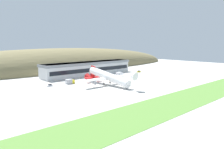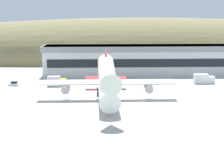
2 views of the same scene
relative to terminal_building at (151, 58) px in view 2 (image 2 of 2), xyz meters
The scene contains 10 objects.
ground_plane 54.50m from the terminal_building, 101.09° to the right, with size 422.23×422.23×0.00m, color #B7B5AF.
hill_backdrop 54.41m from the terminal_building, 85.52° to the left, with size 332.98×68.93×44.04m, color olive.
terminal_building is the anchor object (origin of this frame).
cargo_airplane 50.38m from the terminal_building, 112.18° to the right, with size 37.77×47.66×11.98m.
service_car_0 24.91m from the terminal_building, 93.83° to the right, with size 4.39×1.97×1.51m.
service_car_1 55.24m from the terminal_building, 153.31° to the right, with size 3.76×2.01×1.43m.
service_car_3 26.65m from the terminal_building, 126.06° to the right, with size 4.01×2.22×1.47m.
fuel_truck 43.86m from the terminal_building, 143.41° to the right, with size 6.20×2.63×3.27m.
box_truck 27.97m from the terminal_building, 58.48° to the right, with size 7.09×2.48×3.26m.
traffic_cone_0 39.15m from the terminal_building, 103.83° to the right, with size 0.52×0.52×0.58m.
Camera 2 is at (-11.95, -93.85, 22.54)m, focal length 60.00 mm.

